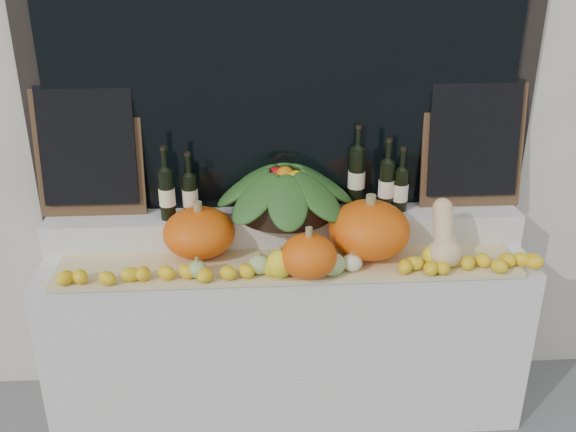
{
  "coord_description": "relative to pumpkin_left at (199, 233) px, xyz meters",
  "views": [
    {
      "loc": [
        -0.16,
        -1.18,
        2.29
      ],
      "look_at": [
        0.0,
        1.45,
        1.12
      ],
      "focal_mm": 40.0,
      "sensor_mm": 36.0,
      "label": 1
    }
  ],
  "objects": [
    {
      "name": "display_sill",
      "position": [
        0.41,
        0.01,
        -0.58
      ],
      "size": [
        2.3,
        0.55,
        0.88
      ],
      "primitive_type": "cube",
      "color": "silver",
      "rests_on": "ground"
    },
    {
      "name": "rear_tier",
      "position": [
        0.41,
        0.16,
        -0.06
      ],
      "size": [
        2.3,
        0.25,
        0.16
      ],
      "primitive_type": "cube",
      "color": "silver",
      "rests_on": "display_sill"
    },
    {
      "name": "straw_bedding",
      "position": [
        0.41,
        -0.12,
        -0.13
      ],
      "size": [
        2.1,
        0.32,
        0.02
      ],
      "primitive_type": "cube",
      "color": "tan",
      "rests_on": "display_sill"
    },
    {
      "name": "pumpkin_left",
      "position": [
        0.0,
        0.0,
        0.0
      ],
      "size": [
        0.41,
        0.41,
        0.23
      ],
      "primitive_type": "ellipsoid",
      "rotation": [
        0.0,
        0.0,
        0.28
      ],
      "color": "#EA5C0C",
      "rests_on": "straw_bedding"
    },
    {
      "name": "pumpkin_right",
      "position": [
        0.78,
        -0.06,
        0.02
      ],
      "size": [
        0.4,
        0.4,
        0.26
      ],
      "primitive_type": "ellipsoid",
      "rotation": [
        0.0,
        0.0,
        0.07
      ],
      "color": "#EA5C0C",
      "rests_on": "straw_bedding"
    },
    {
      "name": "pumpkin_center",
      "position": [
        0.49,
        -0.24,
        -0.02
      ],
      "size": [
        0.3,
        0.3,
        0.2
      ],
      "primitive_type": "ellipsoid",
      "rotation": [
        0.0,
        0.0,
        0.27
      ],
      "color": "#EA5C0C",
      "rests_on": "straw_bedding"
    },
    {
      "name": "butternut_squash",
      "position": [
        1.1,
        -0.16,
        0.01
      ],
      "size": [
        0.15,
        0.21,
        0.29
      ],
      "color": "#E2BC85",
      "rests_on": "straw_bedding"
    },
    {
      "name": "decorative_gourds",
      "position": [
        0.5,
        -0.22,
        -0.06
      ],
      "size": [
        1.15,
        0.17,
        0.15
      ],
      "color": "#357122",
      "rests_on": "straw_bedding"
    },
    {
      "name": "lemon_heap",
      "position": [
        0.41,
        -0.23,
        -0.08
      ],
      "size": [
        2.2,
        0.16,
        0.06
      ],
      "primitive_type": null,
      "color": "yellow",
      "rests_on": "straw_bedding"
    },
    {
      "name": "produce_bowl",
      "position": [
        0.41,
        0.14,
        0.14
      ],
      "size": [
        0.7,
        0.7,
        0.25
      ],
      "color": "black",
      "rests_on": "rear_tier"
    },
    {
      "name": "wine_bottle_far_left",
      "position": [
        -0.15,
        0.12,
        0.15
      ],
      "size": [
        0.08,
        0.08,
        0.36
      ],
      "color": "black",
      "rests_on": "rear_tier"
    },
    {
      "name": "wine_bottle_near_left",
      "position": [
        -0.05,
        0.16,
        0.13
      ],
      "size": [
        0.08,
        0.08,
        0.32
      ],
      "color": "black",
      "rests_on": "rear_tier"
    },
    {
      "name": "wine_bottle_tall",
      "position": [
        0.76,
        0.22,
        0.18
      ],
      "size": [
        0.08,
        0.08,
        0.41
      ],
      "color": "black",
      "rests_on": "rear_tier"
    },
    {
      "name": "wine_bottle_near_right",
      "position": [
        0.9,
        0.16,
        0.15
      ],
      "size": [
        0.08,
        0.08,
        0.37
      ],
      "color": "black",
      "rests_on": "rear_tier"
    },
    {
      "name": "wine_bottle_far_right",
      "position": [
        0.97,
        0.16,
        0.13
      ],
      "size": [
        0.08,
        0.08,
        0.32
      ],
      "color": "black",
      "rests_on": "rear_tier"
    },
    {
      "name": "chalkboard_left",
      "position": [
        -0.51,
        0.22,
        0.34
      ],
      "size": [
        0.5,
        0.12,
        0.62
      ],
      "rotation": [
        -0.15,
        0.0,
        0.0
      ],
      "color": "#4C331E",
      "rests_on": "rear_tier"
    },
    {
      "name": "chalkboard_right",
      "position": [
        1.33,
        0.22,
        0.34
      ],
      "size": [
        0.5,
        0.12,
        0.62
      ],
      "rotation": [
        -0.15,
        0.0,
        0.0
      ],
      "color": "#4C331E",
      "rests_on": "rear_tier"
    }
  ]
}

